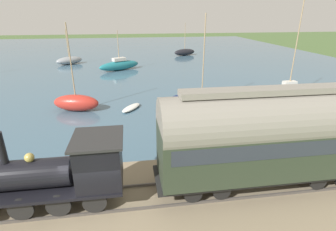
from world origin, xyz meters
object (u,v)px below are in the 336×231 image
(sailboat_black, at_px, (185,52))
(sailboat_brown, at_px, (288,92))
(sailboat_gray, at_px, (69,60))
(sailboat_navy, at_px, (202,97))
(rowboat_near_shore, at_px, (131,108))
(steam_locomotive, at_px, (70,169))
(passenger_coach, at_px, (269,135))
(rowboat_off_pier, at_px, (190,146))
(sailboat_red, at_px, (76,102))
(sailboat_teal, at_px, (119,65))

(sailboat_black, distance_m, sailboat_brown, 29.43)
(sailboat_black, height_order, sailboat_brown, sailboat_brown)
(sailboat_gray, bearing_deg, sailboat_brown, -167.65)
(sailboat_navy, height_order, rowboat_near_shore, sailboat_navy)
(steam_locomotive, bearing_deg, sailboat_black, -17.81)
(passenger_coach, bearing_deg, rowboat_off_pier, 25.78)
(steam_locomotive, bearing_deg, sailboat_gray, 11.20)
(sailboat_navy, distance_m, sailboat_black, 29.40)
(passenger_coach, xyz_separation_m, sailboat_red, (12.74, 10.34, -2.30))
(sailboat_gray, distance_m, sailboat_brown, 33.28)
(sailboat_gray, relative_size, rowboat_off_pier, 2.54)
(steam_locomotive, xyz_separation_m, rowboat_near_shore, (12.36, -2.51, -1.97))
(passenger_coach, distance_m, sailboat_navy, 13.14)
(sailboat_gray, height_order, rowboat_off_pier, sailboat_gray)
(sailboat_red, xyz_separation_m, rowboat_near_shore, (-0.39, -4.61, -0.57))
(steam_locomotive, relative_size, sailboat_teal, 0.88)
(sailboat_teal, xyz_separation_m, sailboat_brown, (-16.65, -16.25, 0.08))
(steam_locomotive, relative_size, rowboat_off_pier, 2.51)
(sailboat_navy, bearing_deg, sailboat_black, -9.75)
(sailboat_red, distance_m, sailboat_teal, 17.00)
(sailboat_black, bearing_deg, sailboat_teal, 115.25)
(rowboat_near_shore, bearing_deg, rowboat_off_pier, 147.22)
(rowboat_off_pier, relative_size, rowboat_near_shore, 0.84)
(sailboat_brown, xyz_separation_m, rowboat_off_pier, (-8.11, 11.41, -0.65))
(passenger_coach, height_order, rowboat_off_pier, passenger_coach)
(sailboat_navy, distance_m, sailboat_gray, 27.59)
(sailboat_red, relative_size, rowboat_off_pier, 3.30)
(sailboat_navy, xyz_separation_m, sailboat_gray, (22.50, 15.96, -0.01))
(sailboat_gray, relative_size, sailboat_brown, 0.60)
(sailboat_red, distance_m, sailboat_gray, 23.18)
(steam_locomotive, height_order, sailboat_red, sailboat_red)
(passenger_coach, distance_m, rowboat_off_pier, 5.93)
(sailboat_gray, bearing_deg, passenger_coach, 168.48)
(sailboat_black, xyz_separation_m, sailboat_teal, (-12.52, 12.32, 0.09))
(sailboat_red, distance_m, rowboat_near_shore, 4.66)
(passenger_coach, xyz_separation_m, rowboat_near_shore, (12.36, 5.74, -2.87))
(sailboat_teal, distance_m, rowboat_off_pier, 25.23)
(sailboat_teal, distance_m, rowboat_near_shore, 17.14)
(rowboat_off_pier, distance_m, rowboat_near_shore, 8.44)
(sailboat_red, relative_size, sailboat_brown, 0.78)
(sailboat_red, distance_m, sailboat_brown, 19.50)
(sailboat_red, height_order, sailboat_gray, sailboat_red)
(sailboat_teal, relative_size, rowboat_near_shore, 2.39)
(sailboat_teal, bearing_deg, sailboat_black, -74.39)
(sailboat_navy, height_order, sailboat_gray, sailboat_navy)
(sailboat_teal, bearing_deg, passenger_coach, 163.71)
(sailboat_red, xyz_separation_m, sailboat_brown, (0.04, -19.50, 0.08))
(passenger_coach, relative_size, sailboat_black, 1.62)
(sailboat_black, relative_size, sailboat_teal, 0.98)
(rowboat_off_pier, bearing_deg, sailboat_brown, -83.85)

